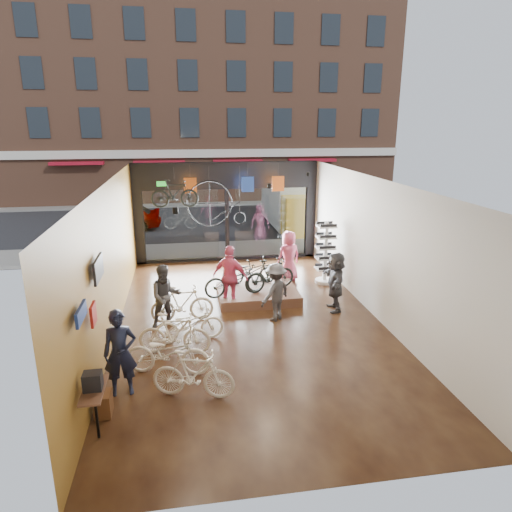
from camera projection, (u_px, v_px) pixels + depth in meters
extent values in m
cube|color=black|center=(250.00, 323.00, 12.39)|extent=(7.00, 12.00, 0.04)
cube|color=black|center=(249.00, 181.00, 11.31)|extent=(7.00, 12.00, 0.04)
cube|color=brown|center=(110.00, 261.00, 11.31)|extent=(0.04, 12.00, 3.80)
cube|color=beige|center=(378.00, 249.00, 12.39)|extent=(0.04, 12.00, 3.80)
cube|color=beige|center=(315.00, 377.00, 6.15)|extent=(7.00, 0.04, 3.80)
cube|color=#198C26|center=(161.00, 184.00, 16.73)|extent=(0.35, 0.06, 0.18)
cube|color=black|center=(212.00, 216.00, 26.60)|extent=(30.00, 18.00, 0.02)
cube|color=slate|center=(225.00, 250.00, 19.19)|extent=(30.00, 2.40, 0.12)
cube|color=slate|center=(208.00, 203.00, 30.37)|extent=(30.00, 2.00, 0.12)
cube|color=brown|center=(203.00, 95.00, 30.78)|extent=(26.00, 5.00, 14.00)
imported|color=gray|center=(119.00, 216.00, 22.81)|extent=(4.11, 1.65, 1.40)
imported|color=beige|center=(193.00, 374.00, 8.87)|extent=(1.71, 0.90, 0.99)
imported|color=beige|center=(168.00, 353.00, 9.73)|extent=(1.93, 1.06, 0.96)
imported|color=beige|center=(175.00, 334.00, 10.56)|extent=(1.75, 0.79, 1.01)
imported|color=beige|center=(189.00, 324.00, 11.21)|extent=(1.76, 0.83, 0.89)
imported|color=beige|center=(182.00, 304.00, 12.30)|extent=(1.71, 0.56, 1.02)
cube|color=brown|center=(258.00, 294.00, 13.97)|extent=(2.40, 1.80, 0.30)
imported|color=black|center=(235.00, 280.00, 13.32)|extent=(1.95, 1.01, 0.97)
imported|color=black|center=(271.00, 274.00, 13.81)|extent=(1.68, 0.93, 0.97)
imported|color=black|center=(251.00, 271.00, 14.34)|extent=(1.59, 0.58, 0.83)
imported|color=#161C33|center=(120.00, 353.00, 8.89)|extent=(0.68, 0.48, 1.77)
imported|color=#3F3F44|center=(166.00, 297.00, 11.87)|extent=(0.96, 0.83, 1.71)
imported|color=#CC4C72|center=(230.00, 277.00, 13.14)|extent=(1.17, 0.95, 1.86)
imported|color=#3F3F44|center=(275.00, 292.00, 12.33)|extent=(1.18, 1.12, 1.61)
imported|color=#CC4C72|center=(289.00, 256.00, 15.41)|extent=(0.98, 0.79, 1.74)
imported|color=#3F3F44|center=(335.00, 282.00, 12.97)|extent=(0.72, 1.65, 1.72)
imported|color=black|center=(175.00, 194.00, 15.25)|extent=(1.59, 0.48, 0.95)
cube|color=#CC5919|center=(190.00, 186.00, 16.24)|extent=(0.45, 0.03, 0.55)
cube|color=#1E3F99|center=(248.00, 184.00, 16.56)|extent=(0.45, 0.03, 0.55)
cube|color=#CC5919|center=(278.00, 184.00, 16.74)|extent=(0.45, 0.03, 0.55)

